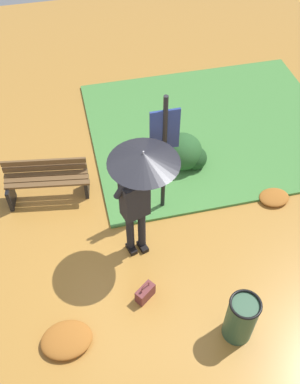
# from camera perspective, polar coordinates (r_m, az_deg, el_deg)

# --- Properties ---
(ground_plane) EXTENTS (18.00, 18.00, 0.00)m
(ground_plane) POSITION_cam_1_polar(r_m,az_deg,el_deg) (6.93, -1.17, -8.20)
(ground_plane) COLOR #B27A33
(grass_verge) EXTENTS (4.80, 4.00, 0.05)m
(grass_verge) POSITION_cam_1_polar(r_m,az_deg,el_deg) (9.00, 8.02, 8.21)
(grass_verge) COLOR #47843D
(grass_verge) RESTS_ON ground_plane
(person_with_umbrella) EXTENTS (0.96, 0.96, 2.04)m
(person_with_umbrella) POSITION_cam_1_polar(r_m,az_deg,el_deg) (5.82, -1.36, 1.68)
(person_with_umbrella) COLOR black
(person_with_umbrella) RESTS_ON ground_plane
(info_sign_post) EXTENTS (0.44, 0.07, 2.30)m
(info_sign_post) POSITION_cam_1_polar(r_m,az_deg,el_deg) (6.47, 1.88, 6.32)
(info_sign_post) COLOR black
(info_sign_post) RESTS_ON ground_plane
(handbag) EXTENTS (0.32, 0.29, 0.37)m
(handbag) POSITION_cam_1_polar(r_m,az_deg,el_deg) (6.45, -0.63, -12.98)
(handbag) COLOR brown
(handbag) RESTS_ON ground_plane
(park_bench) EXTENTS (1.40, 0.57, 0.75)m
(park_bench) POSITION_cam_1_polar(r_m,az_deg,el_deg) (7.58, -13.24, 1.55)
(park_bench) COLOR black
(park_bench) RESTS_ON ground_plane
(trash_bin) EXTENTS (0.42, 0.42, 0.83)m
(trash_bin) POSITION_cam_1_polar(r_m,az_deg,el_deg) (6.07, 11.73, -15.80)
(trash_bin) COLOR #2D5138
(trash_bin) RESTS_ON ground_plane
(shrub_cluster) EXTENTS (0.80, 0.73, 0.65)m
(shrub_cluster) POSITION_cam_1_polar(r_m,az_deg,el_deg) (8.00, 4.53, 5.11)
(shrub_cluster) COLOR #285628
(shrub_cluster) RESTS_ON ground_plane
(leaf_pile_near_person) EXTENTS (0.70, 0.56, 0.15)m
(leaf_pile_near_person) POSITION_cam_1_polar(r_m,az_deg,el_deg) (6.31, -10.80, -18.36)
(leaf_pile_near_person) COLOR #A86023
(leaf_pile_near_person) RESTS_ON ground_plane
(leaf_pile_by_bench) EXTENTS (0.53, 0.42, 0.12)m
(leaf_pile_by_bench) POSITION_cam_1_polar(r_m,az_deg,el_deg) (7.87, 15.84, -0.67)
(leaf_pile_by_bench) COLOR #A86023
(leaf_pile_by_bench) RESTS_ON ground_plane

